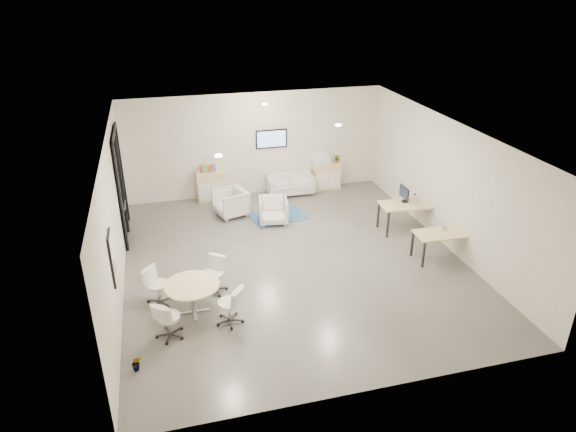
{
  "coord_description": "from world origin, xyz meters",
  "views": [
    {
      "loc": [
        -2.92,
        -10.49,
        6.37
      ],
      "look_at": [
        -0.04,
        0.4,
        1.03
      ],
      "focal_mm": 32.0,
      "sensor_mm": 36.0,
      "label": 1
    }
  ],
  "objects_px": {
    "desk_rear": "(407,207)",
    "desk_front": "(442,235)",
    "sideboard_right": "(326,176)",
    "armchair_right": "(273,209)",
    "loveseat": "(290,185)",
    "round_table": "(192,288)",
    "armchair_left": "(231,202)",
    "sideboard_left": "(211,186)"
  },
  "relations": [
    {
      "from": "armchair_right",
      "to": "round_table",
      "type": "distance_m",
      "value": 4.55
    },
    {
      "from": "sideboard_left",
      "to": "desk_front",
      "type": "xyz_separation_m",
      "value": [
        5.0,
        -5.05,
        0.17
      ]
    },
    {
      "from": "sideboard_right",
      "to": "armchair_right",
      "type": "relative_size",
      "value": 1.1
    },
    {
      "from": "loveseat",
      "to": "round_table",
      "type": "bearing_deg",
      "value": -122.56
    },
    {
      "from": "loveseat",
      "to": "desk_rear",
      "type": "bearing_deg",
      "value": -53.88
    },
    {
      "from": "sideboard_right",
      "to": "armchair_left",
      "type": "bearing_deg",
      "value": -159.26
    },
    {
      "from": "desk_rear",
      "to": "desk_front",
      "type": "height_order",
      "value": "desk_rear"
    },
    {
      "from": "loveseat",
      "to": "armchair_right",
      "type": "bearing_deg",
      "value": -117.8
    },
    {
      "from": "sideboard_left",
      "to": "desk_rear",
      "type": "relative_size",
      "value": 0.61
    },
    {
      "from": "armchair_left",
      "to": "desk_rear",
      "type": "xyz_separation_m",
      "value": [
        4.47,
        -2.13,
        0.26
      ]
    },
    {
      "from": "sideboard_left",
      "to": "armchair_left",
      "type": "distance_m",
      "value": 1.33
    },
    {
      "from": "desk_rear",
      "to": "desk_front",
      "type": "xyz_separation_m",
      "value": [
        0.11,
        -1.66,
        -0.06
      ]
    },
    {
      "from": "armchair_left",
      "to": "desk_rear",
      "type": "bearing_deg",
      "value": 48.04
    },
    {
      "from": "round_table",
      "to": "loveseat",
      "type": "bearing_deg",
      "value": 57.69
    },
    {
      "from": "armchair_left",
      "to": "round_table",
      "type": "bearing_deg",
      "value": -34.88
    },
    {
      "from": "armchair_left",
      "to": "sideboard_right",
      "type": "bearing_deg",
      "value": 94.28
    },
    {
      "from": "sideboard_right",
      "to": "desk_front",
      "type": "distance_m",
      "value": 5.21
    },
    {
      "from": "desk_front",
      "to": "armchair_left",
      "type": "bearing_deg",
      "value": 142.39
    },
    {
      "from": "armchair_left",
      "to": "armchair_right",
      "type": "distance_m",
      "value": 1.32
    },
    {
      "from": "loveseat",
      "to": "desk_front",
      "type": "height_order",
      "value": "desk_front"
    },
    {
      "from": "sideboard_left",
      "to": "loveseat",
      "type": "distance_m",
      "value": 2.5
    },
    {
      "from": "armchair_left",
      "to": "round_table",
      "type": "xyz_separation_m",
      "value": [
        -1.5,
        -4.52,
        0.17
      ]
    },
    {
      "from": "desk_front",
      "to": "sideboard_right",
      "type": "bearing_deg",
      "value": 105.9
    },
    {
      "from": "sideboard_right",
      "to": "desk_rear",
      "type": "xyz_separation_m",
      "value": [
        1.14,
        -3.39,
        0.25
      ]
    },
    {
      "from": "armchair_right",
      "to": "round_table",
      "type": "relative_size",
      "value": 0.71
    },
    {
      "from": "desk_front",
      "to": "sideboard_left",
      "type": "bearing_deg",
      "value": 136.76
    },
    {
      "from": "sideboard_left",
      "to": "desk_front",
      "type": "distance_m",
      "value": 7.11
    },
    {
      "from": "sideboard_right",
      "to": "armchair_right",
      "type": "distance_m",
      "value": 3.04
    },
    {
      "from": "armchair_left",
      "to": "desk_rear",
      "type": "height_order",
      "value": "armchair_left"
    },
    {
      "from": "sideboard_right",
      "to": "armchair_left",
      "type": "height_order",
      "value": "sideboard_right"
    },
    {
      "from": "armchair_left",
      "to": "armchair_right",
      "type": "height_order",
      "value": "armchair_left"
    },
    {
      "from": "desk_rear",
      "to": "round_table",
      "type": "xyz_separation_m",
      "value": [
        -5.97,
        -2.39,
        -0.09
      ]
    },
    {
      "from": "loveseat",
      "to": "armchair_right",
      "type": "xyz_separation_m",
      "value": [
        -0.99,
        -1.91,
        0.1
      ]
    },
    {
      "from": "sideboard_right",
      "to": "round_table",
      "type": "bearing_deg",
      "value": -129.92
    },
    {
      "from": "sideboard_right",
      "to": "desk_rear",
      "type": "distance_m",
      "value": 3.59
    },
    {
      "from": "armchair_right",
      "to": "desk_rear",
      "type": "xyz_separation_m",
      "value": [
        3.4,
        -1.36,
        0.28
      ]
    },
    {
      "from": "sideboard_left",
      "to": "sideboard_right",
      "type": "xyz_separation_m",
      "value": [
        3.76,
        0.0,
        -0.02
      ]
    },
    {
      "from": "desk_rear",
      "to": "desk_front",
      "type": "relative_size",
      "value": 1.11
    },
    {
      "from": "desk_rear",
      "to": "sideboard_right",
      "type": "bearing_deg",
      "value": 113.1
    },
    {
      "from": "sideboard_left",
      "to": "desk_rear",
      "type": "xyz_separation_m",
      "value": [
        4.9,
        -3.39,
        0.22
      ]
    },
    {
      "from": "desk_rear",
      "to": "round_table",
      "type": "relative_size",
      "value": 1.35
    },
    {
      "from": "sideboard_left",
      "to": "round_table",
      "type": "xyz_separation_m",
      "value": [
        -1.08,
        -5.78,
        0.14
      ]
    }
  ]
}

